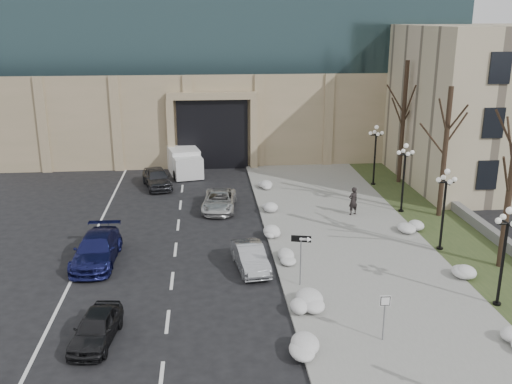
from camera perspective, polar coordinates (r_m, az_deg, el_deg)
sidewalk at (r=33.59m, az=9.30°, el=-5.00°), size 9.00×40.00×0.12m
curb at (r=32.78m, az=1.63°, el=-5.32°), size 0.30×40.00×0.14m
grass_strip at (r=35.74m, az=19.48°, el=-4.43°), size 4.00×40.00×0.10m
stone_wall at (r=38.17m, az=21.04°, el=-2.76°), size 0.50×30.00×0.70m
car_a at (r=24.36m, az=-15.70°, el=-12.93°), size 1.96×3.89×1.27m
car_b at (r=29.70m, az=-0.57°, el=-6.55°), size 1.93×4.13×1.31m
car_c at (r=31.54m, az=-15.66°, el=-5.56°), size 2.27×5.29×1.52m
car_d at (r=38.72m, az=-3.70°, el=-0.87°), size 2.62×4.84×1.29m
car_e at (r=44.36m, az=-9.88°, el=1.40°), size 2.85×4.78×1.52m
pedestrian at (r=37.80m, az=9.69°, el=-0.88°), size 0.81×0.68×1.88m
box_truck at (r=48.63m, az=-7.31°, el=3.22°), size 3.52×6.96×2.11m
one_way_sign at (r=27.25m, az=4.87°, el=-5.31°), size 0.99×0.41×2.67m
keep_sign at (r=23.56m, az=12.75°, el=-11.28°), size 0.45×0.07×2.09m
snow_clump_b at (r=22.85m, az=5.39°, el=-15.44°), size 1.10×1.60×0.36m
snow_clump_c at (r=26.07m, az=4.78°, el=-11.03°), size 1.10×1.60×0.36m
snow_clump_d at (r=30.62m, az=2.76°, el=-6.54°), size 1.10×1.60×0.36m
snow_clump_e at (r=34.11m, az=1.95°, el=-3.99°), size 1.10×1.60×0.36m
snow_clump_f at (r=38.33m, az=1.49°, el=-1.58°), size 1.10×1.60×0.36m
snow_clump_g at (r=43.31m, az=0.66°, el=0.64°), size 1.10×1.60×0.36m
snow_clump_i at (r=30.15m, az=19.89°, el=-8.00°), size 1.10×1.60×0.36m
snow_clump_j at (r=35.89m, az=15.22°, el=-3.51°), size 1.10×1.60×0.36m
lamppost_a at (r=27.32m, az=23.65°, el=-4.74°), size 1.18×1.18×4.76m
lamppost_b at (r=32.80m, az=18.35°, el=-0.62°), size 1.18×1.18×4.76m
lamppost_c at (r=38.59m, az=14.61°, el=2.29°), size 1.18×1.18×4.76m
lamppost_d at (r=44.58m, az=11.86°, el=4.43°), size 1.18×1.18×4.76m
tree_mid at (r=37.98m, az=18.53°, el=5.49°), size 3.20×3.20×8.50m
tree_far at (r=45.20m, az=14.61°, el=8.39°), size 3.20×3.20×9.50m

